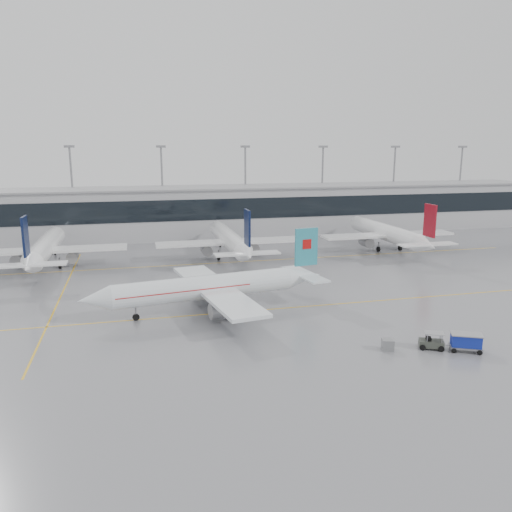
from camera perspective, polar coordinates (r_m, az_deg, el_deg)
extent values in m
plane|color=gray|center=(69.84, 2.39, -6.04)|extent=(320.00, 320.00, 0.00)
cube|color=yellow|center=(69.84, 2.39, -6.04)|extent=(120.00, 0.25, 0.01)
cube|color=yellow|center=(97.95, -2.54, -0.69)|extent=(120.00, 0.25, 0.01)
cube|color=yellow|center=(82.35, -21.30, -4.04)|extent=(0.25, 60.00, 0.01)
cube|color=#AAAAAE|center=(127.99, -5.44, 5.04)|extent=(180.00, 15.00, 12.00)
cube|color=black|center=(120.40, -4.91, 5.32)|extent=(180.00, 0.20, 5.00)
cube|color=gray|center=(127.37, -5.49, 7.81)|extent=(182.00, 16.00, 0.40)
cylinder|color=gray|center=(132.81, -20.21, 6.78)|extent=(0.50, 0.50, 22.00)
cube|color=gray|center=(132.36, -20.57, 11.65)|extent=(2.40, 1.00, 0.60)
cylinder|color=gray|center=(132.28, -10.63, 7.30)|extent=(0.50, 0.50, 22.00)
cube|color=gray|center=(131.83, -10.83, 12.19)|extent=(2.40, 1.00, 0.60)
cylinder|color=gray|center=(135.37, -1.22, 7.61)|extent=(0.50, 0.50, 22.00)
cube|color=gray|center=(134.94, -1.24, 12.40)|extent=(2.40, 1.00, 0.60)
cylinder|color=gray|center=(141.85, 7.56, 7.72)|extent=(0.50, 0.50, 22.00)
cube|color=gray|center=(141.44, 7.69, 12.28)|extent=(2.40, 1.00, 0.60)
cylinder|color=gray|center=(151.28, 15.41, 7.66)|extent=(0.50, 0.50, 22.00)
cube|color=gray|center=(150.89, 15.66, 11.94)|extent=(2.40, 1.00, 0.60)
cylinder|color=gray|center=(163.15, 22.23, 7.50)|extent=(0.50, 0.50, 22.00)
cube|color=gray|center=(162.79, 22.55, 11.46)|extent=(2.40, 1.00, 0.60)
cylinder|color=white|center=(68.01, -5.89, -3.58)|extent=(24.89, 7.10, 3.24)
cone|color=white|center=(65.45, -18.01, -4.76)|extent=(4.46, 3.83, 3.24)
cone|color=white|center=(73.72, 5.42, -2.33)|extent=(6.04, 4.08, 3.24)
cube|color=white|center=(68.56, -4.69, -3.77)|extent=(9.17, 27.20, 0.45)
cube|color=white|center=(73.73, 5.56, -2.08)|extent=(4.39, 10.60, 0.25)
cube|color=teal|center=(72.93, 5.77, 1.04)|extent=(3.61, 0.92, 5.52)
cylinder|color=gray|center=(64.50, -3.73, -6.19)|extent=(3.89, 2.64, 2.10)
cylinder|color=gray|center=(73.23, -6.23, -3.98)|extent=(3.89, 2.64, 2.10)
cylinder|color=gray|center=(66.68, -13.58, -6.26)|extent=(0.20, 0.20, 1.36)
cylinder|color=black|center=(66.90, -13.55, -6.81)|extent=(0.94, 0.44, 0.90)
cylinder|color=gray|center=(67.04, -3.14, -5.73)|extent=(0.24, 0.24, 1.36)
cylinder|color=black|center=(67.26, -3.13, -6.28)|extent=(1.16, 0.62, 1.10)
cylinder|color=gray|center=(71.74, -4.56, -4.54)|extent=(0.24, 0.24, 1.36)
cylinder|color=black|center=(71.93, -4.56, -5.06)|extent=(1.16, 0.62, 1.10)
cube|color=#B70F0F|center=(72.85, 5.77, 1.38)|extent=(1.45, 0.67, 1.40)
cube|color=#B70F0F|center=(67.18, -8.35, -3.67)|extent=(18.29, 6.08, 0.12)
cylinder|color=white|center=(101.54, -22.91, 0.99)|extent=(3.59, 27.36, 3.59)
cone|color=white|center=(116.83, -21.78, 2.44)|extent=(3.59, 4.00, 3.59)
cone|color=white|center=(85.63, -24.53, -1.09)|extent=(3.59, 5.60, 3.59)
cube|color=white|center=(100.16, -23.02, 0.61)|extent=(29.64, 5.00, 0.45)
cube|color=white|center=(85.37, -24.57, -0.92)|extent=(11.40, 2.80, 0.25)
cube|color=#0B1436|center=(84.35, -24.86, 2.07)|extent=(0.35, 3.60, 6.12)
cylinder|color=gray|center=(101.81, -25.57, -0.31)|extent=(2.10, 3.60, 2.10)
cylinder|color=gray|center=(100.27, -20.20, -0.03)|extent=(2.10, 3.60, 2.10)
cylinder|color=gray|center=(112.38, -22.00, 0.73)|extent=(0.20, 0.20, 1.56)
cylinder|color=black|center=(112.53, -21.97, 0.35)|extent=(0.30, 0.90, 0.90)
cylinder|color=gray|center=(100.05, -24.47, -0.75)|extent=(0.24, 0.24, 1.56)
cylinder|color=black|center=(100.21, -24.43, -1.18)|extent=(0.45, 1.10, 1.10)
cylinder|color=gray|center=(99.20, -21.52, -0.60)|extent=(0.24, 0.24, 1.56)
cylinder|color=black|center=(99.37, -21.49, -1.04)|extent=(0.45, 1.10, 1.10)
cylinder|color=white|center=(101.99, -3.12, 1.99)|extent=(3.59, 27.36, 3.59)
cone|color=white|center=(117.22, -4.58, 3.31)|extent=(3.59, 4.00, 3.59)
cone|color=white|center=(86.17, -1.05, 0.11)|extent=(3.59, 5.60, 3.59)
cube|color=white|center=(100.62, -2.96, 1.62)|extent=(29.64, 5.00, 0.45)
cube|color=white|center=(85.91, -1.02, 0.28)|extent=(11.40, 2.80, 0.25)
cube|color=#0B1436|center=(84.89, -1.00, 3.26)|extent=(0.35, 3.60, 6.12)
cylinder|color=gray|center=(100.60, -5.69, 0.71)|extent=(2.10, 3.60, 2.10)
cylinder|color=gray|center=(102.38, -0.37, 0.97)|extent=(2.10, 3.60, 2.10)
cylinder|color=gray|center=(112.79, -4.14, 1.64)|extent=(0.20, 0.20, 1.56)
cylinder|color=black|center=(112.94, -4.13, 1.25)|extent=(0.30, 0.90, 0.90)
cylinder|color=gray|center=(99.60, -4.30, 0.28)|extent=(0.24, 0.24, 1.56)
cylinder|color=black|center=(99.76, -4.30, -0.16)|extent=(0.45, 1.10, 1.10)
cylinder|color=gray|center=(100.58, -1.38, 0.43)|extent=(0.24, 0.24, 1.56)
cylinder|color=black|center=(100.74, -1.38, 0.00)|extent=(0.45, 1.10, 1.10)
cylinder|color=white|center=(113.78, 14.47, 2.69)|extent=(3.59, 27.36, 3.59)
cone|color=white|center=(127.61, 11.15, 3.85)|extent=(3.59, 4.00, 3.59)
cone|color=white|center=(99.83, 18.93, 1.12)|extent=(3.59, 5.60, 3.59)
cube|color=white|center=(112.54, 14.82, 2.36)|extent=(29.64, 5.00, 0.45)
cube|color=white|center=(99.62, 19.01, 1.27)|extent=(11.40, 2.80, 0.25)
cube|color=maroon|center=(98.74, 19.25, 3.84)|extent=(0.35, 3.60, 6.12)
cylinder|color=gray|center=(111.03, 12.48, 1.56)|extent=(2.10, 3.60, 2.10)
cylinder|color=gray|center=(115.59, 16.75, 1.75)|extent=(2.10, 3.60, 2.10)
cylinder|color=gray|center=(123.55, 12.08, 2.33)|extent=(0.20, 0.20, 1.56)
cylinder|color=black|center=(123.68, 12.06, 1.97)|extent=(0.30, 0.90, 0.90)
cylinder|color=gray|center=(110.82, 13.83, 1.18)|extent=(0.24, 0.24, 1.56)
cylinder|color=black|center=(110.97, 13.81, 0.78)|extent=(0.45, 1.10, 1.10)
cylinder|color=gray|center=(113.32, 16.16, 1.29)|extent=(0.24, 0.24, 1.56)
cylinder|color=black|center=(113.46, 16.14, 0.90)|extent=(0.45, 1.10, 1.10)
cube|color=#3B3F37|center=(59.62, 19.39, -9.41)|extent=(2.97, 2.41, 0.76)
cube|color=gray|center=(59.21, 19.69, -8.26)|extent=(2.48, 2.18, 0.07)
cube|color=black|center=(59.40, 19.11, -8.96)|extent=(0.87, 1.02, 0.44)
cylinder|color=gray|center=(59.95, 21.27, -9.49)|extent=(1.22, 0.65, 0.09)
cylinder|color=gray|center=(58.72, 18.99, -8.92)|extent=(0.09, 0.09, 0.98)
cylinder|color=gray|center=(59.83, 18.85, -8.51)|extent=(0.09, 0.09, 0.98)
cylinder|color=gray|center=(58.95, 20.48, -8.95)|extent=(0.09, 0.09, 0.98)
cylinder|color=gray|center=(60.06, 20.31, -8.54)|extent=(0.09, 0.09, 0.98)
cylinder|color=black|center=(58.93, 18.50, -9.89)|extent=(0.68, 0.48, 0.65)
cylinder|color=black|center=(60.24, 18.35, -9.39)|extent=(0.68, 0.48, 0.65)
cylinder|color=black|center=(59.21, 20.42, -9.92)|extent=(0.68, 0.48, 0.65)
cylinder|color=black|center=(60.52, 20.22, -9.42)|extent=(0.68, 0.48, 0.65)
cube|color=gray|center=(60.28, 22.82, -9.55)|extent=(3.69, 2.91, 0.20)
cube|color=#1426A0|center=(60.01, 22.88, -8.87)|extent=(3.44, 2.72, 1.32)
cube|color=gray|center=(59.77, 22.94, -8.23)|extent=(3.73, 3.01, 0.11)
cylinder|color=black|center=(59.35, 21.69, -10.03)|extent=(0.58, 0.42, 0.55)
cylinder|color=black|center=(60.86, 21.43, -9.45)|extent=(0.58, 0.42, 0.55)
cylinder|color=black|center=(59.89, 24.21, -10.05)|extent=(0.58, 0.42, 0.55)
cylinder|color=black|center=(61.39, 23.88, -9.48)|extent=(0.58, 0.42, 0.55)
cube|color=gray|center=(57.77, 14.81, -9.78)|extent=(1.56, 1.50, 1.26)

